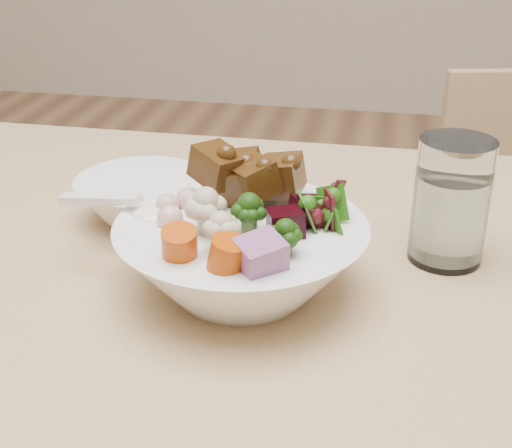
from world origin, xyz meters
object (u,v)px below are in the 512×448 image
food_bowl (244,252)px  side_bowl (143,200)px  dining_table (493,385)px  water_glass (450,206)px

food_bowl → side_bowl: (-0.15, 0.13, -0.02)m
dining_table → water_glass: size_ratio=11.94×
water_glass → side_bowl: size_ratio=0.86×
side_bowl → food_bowl: bearing=-41.5°
dining_table → water_glass: water_glass is taller
dining_table → food_bowl: bearing=178.4°
dining_table → water_glass: 0.18m
food_bowl → water_glass: bearing=27.5°
food_bowl → water_glass: (0.19, 0.10, 0.02)m
food_bowl → side_bowl: size_ratio=1.56×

